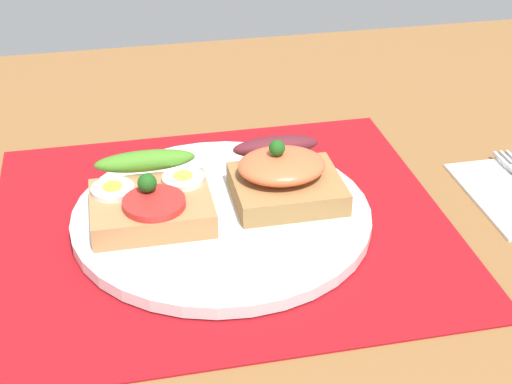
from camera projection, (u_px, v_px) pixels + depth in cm
name	position (u px, v px, depth cm)	size (l,w,h in cm)	color
ground_plane	(223.00, 239.00, 65.87)	(120.00, 90.00, 3.20)	#8F5F33
placemat	(222.00, 223.00, 64.95)	(38.81, 34.37, 0.30)	maroon
plate	(222.00, 216.00, 64.59)	(25.59, 25.59, 1.09)	white
sandwich_egg_tomato	(150.00, 198.00, 63.14)	(9.98, 9.77, 4.32)	#B47B4A
sandwich_salmon	(284.00, 175.00, 65.56)	(9.32, 9.52, 5.48)	#9D7542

